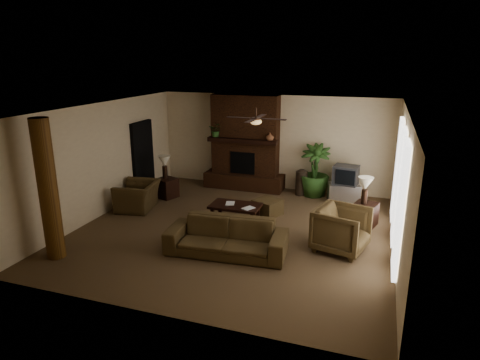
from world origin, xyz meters
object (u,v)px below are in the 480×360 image
(log_column, at_px, (48,190))
(ottoman, at_px, (268,207))
(armchair_right, at_px, (342,227))
(side_table_left, at_px, (167,188))
(floor_vase, at_px, (302,180))
(side_table_right, at_px, (365,214))
(sofa, at_px, (227,232))
(floor_plant, at_px, (314,182))
(coffee_table, at_px, (235,207))
(tv_stand, at_px, (344,193))
(armchair_left, at_px, (138,191))
(lamp_right, at_px, (365,185))
(lamp_left, at_px, (164,163))

(log_column, relative_size, ottoman, 4.67)
(armchair_right, relative_size, side_table_left, 1.85)
(floor_vase, distance_m, side_table_right, 2.58)
(side_table_left, bearing_deg, ottoman, -7.57)
(sofa, xyz_separation_m, armchair_right, (2.19, 0.88, 0.03))
(log_column, relative_size, floor_plant, 1.87)
(log_column, distance_m, side_table_left, 4.18)
(coffee_table, relative_size, ottoman, 2.00)
(tv_stand, bearing_deg, ottoman, -149.19)
(armchair_right, height_order, coffee_table, armchair_right)
(log_column, distance_m, tv_stand, 7.45)
(floor_plant, bearing_deg, armchair_right, -71.98)
(armchair_left, height_order, floor_plant, armchair_left)
(side_table_right, bearing_deg, log_column, -147.57)
(ottoman, relative_size, tv_stand, 0.71)
(lamp_right, bearing_deg, floor_plant, 127.96)
(side_table_left, bearing_deg, floor_vase, 22.00)
(sofa, distance_m, ottoman, 2.39)
(side_table_left, xyz_separation_m, lamp_left, (-0.06, 0.04, 0.73))
(armchair_right, relative_size, floor_vase, 1.32)
(sofa, height_order, floor_vase, sofa)
(armchair_right, bearing_deg, floor_vase, 37.97)
(tv_stand, bearing_deg, log_column, -147.50)
(sofa, distance_m, side_table_left, 3.98)
(armchair_left, distance_m, tv_stand, 5.59)
(sofa, bearing_deg, armchair_left, 146.92)
(floor_plant, bearing_deg, side_table_left, -159.25)
(floor_plant, bearing_deg, log_column, -127.91)
(log_column, bearing_deg, ottoman, 46.49)
(side_table_left, distance_m, lamp_left, 0.73)
(ottoman, bearing_deg, lamp_right, 0.81)
(armchair_left, height_order, ottoman, armchair_left)
(armchair_right, height_order, floor_vase, armchair_right)
(floor_vase, height_order, lamp_left, lamp_left)
(ottoman, xyz_separation_m, lamp_right, (2.32, 0.03, 0.80))
(log_column, xyz_separation_m, armchair_right, (5.38, 2.12, -0.89))
(coffee_table, xyz_separation_m, floor_vase, (1.13, 2.54, 0.06))
(ottoman, xyz_separation_m, side_table_right, (2.38, 0.08, 0.08))
(armchair_left, bearing_deg, lamp_right, 86.91)
(armchair_left, relative_size, ottoman, 1.83)
(armchair_right, relative_size, ottoman, 1.70)
(lamp_right, bearing_deg, coffee_table, -166.30)
(side_table_right, bearing_deg, tv_stand, 112.26)
(log_column, xyz_separation_m, armchair_left, (0.08, 2.91, -0.92))
(coffee_table, bearing_deg, lamp_left, 155.64)
(sofa, xyz_separation_m, coffee_table, (-0.40, 1.67, -0.10))
(log_column, relative_size, armchair_left, 2.55)
(lamp_left, bearing_deg, tv_stand, 14.07)
(lamp_left, bearing_deg, ottoman, -8.19)
(tv_stand, height_order, floor_plant, floor_plant)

